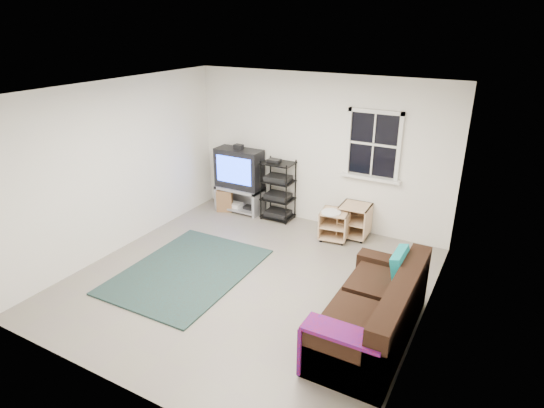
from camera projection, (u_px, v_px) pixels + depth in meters
The scene contains 8 objects.
room at pixel (373, 149), 7.20m from camera, with size 4.60×4.62×4.60m.
tv_unit at pixel (240, 175), 8.39m from camera, with size 0.88×0.44×1.30m.
av_rack at pixel (278, 194), 8.14m from camera, with size 0.55×0.40×1.10m.
side_table_left at pixel (355, 219), 7.56m from camera, with size 0.49×0.49×0.56m.
side_table_right at pixel (335, 222), 7.46m from camera, with size 0.51×0.51×0.52m.
sofa at pixel (374, 314), 5.09m from camera, with size 0.87×1.96×0.90m.
shag_rug at pixel (188, 271), 6.56m from camera, with size 1.62×2.23×0.03m, color black.
paper_bag at pixel (225, 200), 8.58m from camera, with size 0.29×0.19×0.41m, color brown.
Camera 1 is at (2.93, -4.63, 3.39)m, focal length 30.00 mm.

